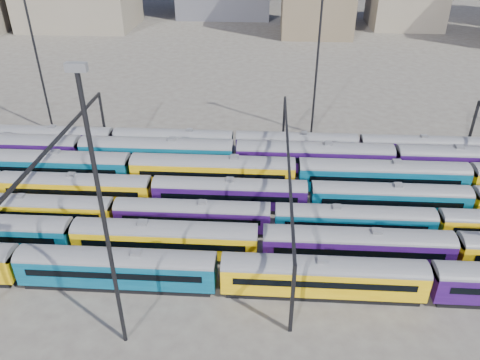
# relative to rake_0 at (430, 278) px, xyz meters

# --- Properties ---
(ground) EXTENTS (500.00, 500.00, 0.00)m
(ground) POSITION_rel_rake_0_xyz_m (-23.68, 15.00, -2.68)
(ground) COLOR #463F3B
(ground) RESTS_ON ground
(rake_0) EXTENTS (124.17, 3.03, 5.10)m
(rake_0) POSITION_rel_rake_0_xyz_m (0.00, 0.00, 0.00)
(rake_0) COLOR black
(rake_0) RESTS_ON ground
(rake_1) EXTENTS (124.80, 3.04, 5.13)m
(rake_1) POSITION_rel_rake_0_xyz_m (-16.77, 5.00, 0.01)
(rake_1) COLOR black
(rake_1) RESTS_ON ground
(rake_2) EXTENTS (133.16, 2.78, 4.67)m
(rake_2) POSITION_rel_rake_0_xyz_m (-44.07, 10.00, -0.22)
(rake_2) COLOR black
(rake_2) RESTS_ON ground
(rake_3) EXTENTS (140.74, 2.94, 4.95)m
(rake_3) POSITION_rel_rake_0_xyz_m (-20.89, 15.00, -0.08)
(rake_3) COLOR black
(rake_3) RESTS_ON ground
(rake_4) EXTENTS (114.00, 3.34, 5.64)m
(rake_4) POSITION_rel_rake_0_xyz_m (-23.61, 20.00, 0.28)
(rake_4) COLOR black
(rake_4) RESTS_ON ground
(rake_5) EXTENTS (160.31, 3.35, 5.65)m
(rake_5) POSITION_rel_rake_0_xyz_m (-9.46, 25.00, 0.29)
(rake_5) COLOR black
(rake_5) RESTS_ON ground
(rake_6) EXTENTS (133.70, 2.79, 4.69)m
(rake_6) POSITION_rel_rake_0_xyz_m (-11.80, 30.00, -0.21)
(rake_6) COLOR black
(rake_6) RESTS_ON ground
(gantry_1) EXTENTS (0.35, 40.35, 8.03)m
(gantry_1) POSITION_rel_rake_0_xyz_m (-43.68, 15.00, 4.11)
(gantry_1) COLOR black
(gantry_1) RESTS_ON ground
(gantry_2) EXTENTS (0.35, 40.35, 8.03)m
(gantry_2) POSITION_rel_rake_0_xyz_m (-13.68, 15.00, 4.11)
(gantry_2) COLOR black
(gantry_2) RESTS_ON ground
(mast_1) EXTENTS (1.40, 0.50, 25.60)m
(mast_1) POSITION_rel_rake_0_xyz_m (-53.68, 37.00, 11.29)
(mast_1) COLOR black
(mast_1) RESTS_ON ground
(mast_2) EXTENTS (1.40, 0.50, 25.60)m
(mast_2) POSITION_rel_rake_0_xyz_m (-28.68, -7.00, 11.29)
(mast_2) COLOR black
(mast_2) RESTS_ON ground
(mast_3) EXTENTS (1.40, 0.50, 25.60)m
(mast_3) POSITION_rel_rake_0_xyz_m (-8.68, 39.00, 11.29)
(mast_3) COLOR black
(mast_3) RESTS_ON ground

